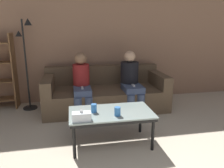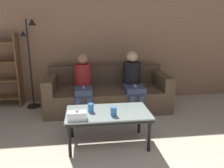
% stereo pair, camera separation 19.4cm
% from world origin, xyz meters
% --- Properties ---
extents(wall_back, '(12.00, 0.06, 2.60)m').
position_xyz_m(wall_back, '(0.00, 4.04, 1.30)').
color(wall_back, '#9E755B').
rests_on(wall_back, ground_plane).
extents(couch, '(2.26, 1.00, 0.76)m').
position_xyz_m(couch, '(0.00, 3.46, 0.28)').
color(couch, brown).
rests_on(couch, ground_plane).
extents(coffee_table, '(1.08, 0.60, 0.46)m').
position_xyz_m(coffee_table, '(-0.14, 2.08, 0.42)').
color(coffee_table, '#8C9E99').
rests_on(coffee_table, ground_plane).
extents(cup_near_left, '(0.08, 0.08, 0.11)m').
position_xyz_m(cup_near_left, '(-0.08, 1.94, 0.51)').
color(cup_near_left, '#3372BF').
rests_on(cup_near_left, coffee_table).
extents(cup_near_right, '(0.07, 0.07, 0.11)m').
position_xyz_m(cup_near_right, '(-0.36, 2.10, 0.51)').
color(cup_near_right, '#3372BF').
rests_on(cup_near_right, coffee_table).
extents(tissue_box, '(0.22, 0.12, 0.13)m').
position_xyz_m(tissue_box, '(-0.53, 1.88, 0.51)').
color(tissue_box, silver).
rests_on(tissue_box, coffee_table).
extents(standing_lamp, '(0.31, 0.26, 1.67)m').
position_xyz_m(standing_lamp, '(-1.41, 3.67, 1.02)').
color(standing_lamp, black).
rests_on(standing_lamp, ground_plane).
extents(seated_person_left_end, '(0.31, 0.66, 1.09)m').
position_xyz_m(seated_person_left_end, '(-0.45, 3.24, 0.57)').
color(seated_person_left_end, '#47567A').
rests_on(seated_person_left_end, ground_plane).
extents(seated_person_mid_left, '(0.33, 0.69, 1.10)m').
position_xyz_m(seated_person_mid_left, '(0.45, 3.25, 0.58)').
color(seated_person_mid_left, '#47567A').
rests_on(seated_person_mid_left, ground_plane).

